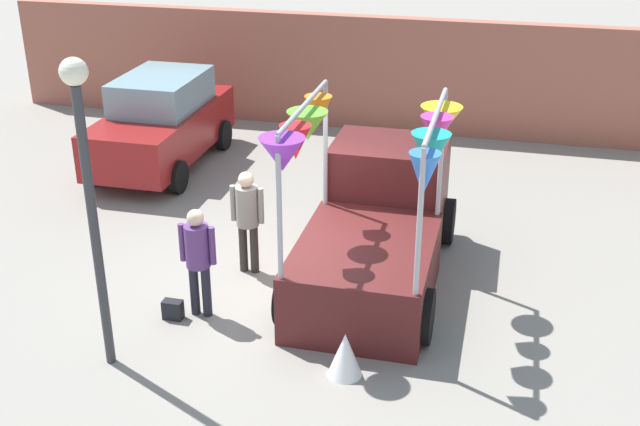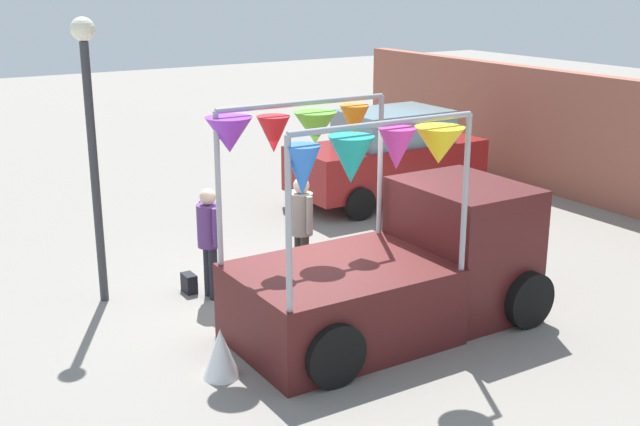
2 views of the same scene
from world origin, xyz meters
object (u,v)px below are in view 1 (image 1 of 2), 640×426
Objects in this scene: handbag at (173,310)px; vendor_truck at (378,221)px; folded_kite_bundle_white at (345,354)px; parked_car at (162,122)px; person_customer at (198,253)px; person_vendor at (247,213)px; street_lamp at (87,175)px.

vendor_truck is at bearing 38.05° from handbag.
folded_kite_bundle_white reaches higher than handbag.
parked_car reaches higher than folded_kite_bundle_white.
vendor_truck is 2.76m from folded_kite_bundle_white.
person_vendor is at bearing 79.51° from person_customer.
street_lamp is 3.79m from folded_kite_bundle_white.
handbag is 2.72m from folded_kite_bundle_white.
person_vendor reaches higher than folded_kite_bundle_white.
person_customer is 1.40m from person_vendor.
handbag is at bearing -65.08° from parked_car.
person_customer is 2.71× the size of folded_kite_bundle_white.
folded_kite_bundle_white is at bearing 8.54° from street_lamp.
person_vendor is (3.16, -3.92, 0.06)m from parked_car.
person_vendor is at bearing -167.96° from vendor_truck.
vendor_truck is 1.04× the size of street_lamp.
vendor_truck is at bearing 39.23° from person_customer.
street_lamp reaches higher than parked_car.
street_lamp is (-2.90, -3.14, 1.69)m from vendor_truck.
vendor_truck is 2.55× the size of person_customer.
vendor_truck is 2.82m from person_customer.
person_customer is at bearing 62.20° from street_lamp.
street_lamp is at bearing -132.72° from vendor_truck.
parked_car is 14.29× the size of handbag.
handbag is at bearing 72.48° from street_lamp.
folded_kite_bundle_white is (2.99, 0.45, -2.29)m from street_lamp.
person_customer is (-2.19, -1.78, 0.08)m from vendor_truck.
person_customer is at bearing -140.77° from vendor_truck.
person_customer is 0.41× the size of street_lamp.
handbag is at bearing -141.95° from vendor_truck.
person_customer is 0.93m from handbag.
handbag is (-2.54, -1.98, -0.76)m from vendor_truck.
person_customer reaches higher than folded_kite_bundle_white.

